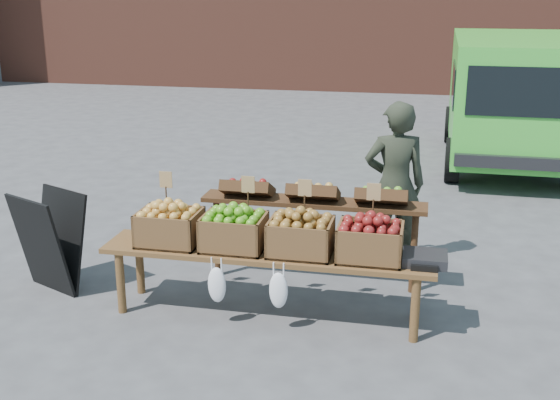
% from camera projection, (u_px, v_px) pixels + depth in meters
% --- Properties ---
extents(ground, '(80.00, 80.00, 0.00)m').
position_uv_depth(ground, '(178.00, 323.00, 5.69)').
color(ground, '#4B4B4E').
extents(delivery_van, '(1.98, 4.25, 1.89)m').
position_uv_depth(delivery_van, '(512.00, 101.00, 10.55)').
color(delivery_van, green).
rests_on(delivery_van, ground).
extents(vendor, '(0.66, 0.50, 1.61)m').
position_uv_depth(vendor, '(395.00, 185.00, 6.66)').
color(vendor, '#262B1F').
rests_on(vendor, ground).
extents(chalkboard_sign, '(0.68, 0.55, 0.91)m').
position_uv_depth(chalkboard_sign, '(50.00, 242.00, 6.19)').
color(chalkboard_sign, black).
rests_on(chalkboard_sign, ground).
extents(back_table, '(2.10, 0.44, 1.04)m').
position_uv_depth(back_table, '(313.00, 230.00, 6.29)').
color(back_table, '#3E2513').
rests_on(back_table, ground).
extents(display_bench, '(2.70, 0.56, 0.57)m').
position_uv_depth(display_bench, '(267.00, 283.00, 5.74)').
color(display_bench, brown).
rests_on(display_bench, ground).
extents(crate_golden_apples, '(0.50, 0.40, 0.28)m').
position_uv_depth(crate_golden_apples, '(170.00, 227.00, 5.78)').
color(crate_golden_apples, gold).
rests_on(crate_golden_apples, display_bench).
extents(crate_russet_pears, '(0.50, 0.40, 0.28)m').
position_uv_depth(crate_russet_pears, '(234.00, 232.00, 5.67)').
color(crate_russet_pears, '#4C971E').
rests_on(crate_russet_pears, display_bench).
extents(crate_red_apples, '(0.50, 0.40, 0.28)m').
position_uv_depth(crate_red_apples, '(301.00, 237.00, 5.56)').
color(crate_red_apples, olive).
rests_on(crate_red_apples, display_bench).
extents(crate_green_apples, '(0.50, 0.40, 0.28)m').
position_uv_depth(crate_green_apples, '(370.00, 242.00, 5.45)').
color(crate_green_apples, '#650B0D').
rests_on(crate_green_apples, display_bench).
extents(weighing_scale, '(0.34, 0.30, 0.08)m').
position_uv_depth(weighing_scale, '(425.00, 258.00, 5.40)').
color(weighing_scale, black).
rests_on(weighing_scale, display_bench).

